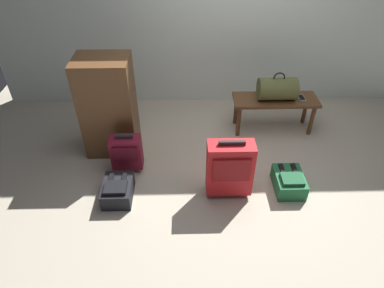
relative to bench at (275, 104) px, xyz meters
name	(u,v)px	position (x,y,z in m)	size (l,w,h in m)	color
ground_plane	(239,173)	(-0.51, -0.82, -0.36)	(6.60, 6.60, 0.00)	#B2A893
bench	(275,104)	(0.00, 0.00, 0.00)	(1.00, 0.36, 0.43)	brown
duffel_bag_olive	(277,89)	(0.00, 0.00, 0.20)	(0.44, 0.26, 0.34)	#51562D
cell_phone	(301,98)	(0.31, 0.01, 0.07)	(0.07, 0.14, 0.01)	silver
suitcase_upright_red	(230,168)	(-0.67, -1.10, -0.03)	(0.44, 0.22, 0.65)	red
suitcase_small_burgundy	(126,152)	(-1.70, -0.73, -0.12)	(0.32, 0.18, 0.46)	maroon
backpack_dark	(118,190)	(-1.75, -1.13, -0.27)	(0.28, 0.38, 0.21)	black
backpack_green	(289,181)	(-0.05, -1.05, -0.27)	(0.28, 0.38, 0.21)	#1E6038
side_cabinet	(108,107)	(-1.91, -0.33, 0.19)	(0.56, 0.44, 1.10)	brown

